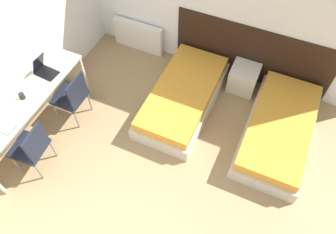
% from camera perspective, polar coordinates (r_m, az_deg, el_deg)
% --- Properties ---
extents(wall_back, '(5.34, 0.05, 2.70)m').
position_cam_1_polar(wall_back, '(5.36, 8.25, 19.35)').
color(wall_back, white).
rests_on(wall_back, ground_plane).
extents(wall_left, '(0.05, 4.87, 2.70)m').
position_cam_1_polar(wall_left, '(5.06, -24.87, 12.04)').
color(wall_left, white).
rests_on(wall_left, ground_plane).
extents(headboard_panel, '(2.66, 0.03, 1.10)m').
position_cam_1_polar(headboard_panel, '(5.72, 14.31, 10.38)').
color(headboard_panel, black).
rests_on(headboard_panel, ground_plane).
extents(bed_near_window, '(0.97, 1.98, 0.41)m').
position_cam_1_polar(bed_near_window, '(5.40, 2.62, 3.53)').
color(bed_near_window, beige).
rests_on(bed_near_window, ground_plane).
extents(bed_near_door, '(0.97, 1.98, 0.41)m').
position_cam_1_polar(bed_near_door, '(5.29, 18.70, -2.14)').
color(bed_near_door, beige).
rests_on(bed_near_door, ground_plane).
extents(nightstand, '(0.46, 0.43, 0.47)m').
position_cam_1_polar(nightstand, '(5.77, 13.02, 6.63)').
color(nightstand, beige).
rests_on(nightstand, ground_plane).
extents(radiator, '(0.97, 0.12, 0.57)m').
position_cam_1_polar(radiator, '(6.34, -5.17, 13.87)').
color(radiator, silver).
rests_on(radiator, ground_plane).
extents(desk, '(0.51, 2.18, 0.77)m').
position_cam_1_polar(desk, '(5.17, -23.21, 1.62)').
color(desk, beige).
rests_on(desk, ground_plane).
extents(chair_near_laptop, '(0.45, 0.45, 0.93)m').
position_cam_1_polar(chair_near_laptop, '(5.21, -16.36, 3.56)').
color(chair_near_laptop, black).
rests_on(chair_near_laptop, ground_plane).
extents(chair_near_notebook, '(0.48, 0.48, 0.93)m').
position_cam_1_polar(chair_near_notebook, '(4.86, -22.69, -4.78)').
color(chair_near_notebook, black).
rests_on(chair_near_notebook, ground_plane).
extents(laptop, '(0.34, 0.24, 0.32)m').
position_cam_1_polar(laptop, '(5.26, -20.79, 7.75)').
color(laptop, black).
rests_on(laptop, desk).
extents(open_notebook, '(0.32, 0.20, 0.02)m').
position_cam_1_polar(open_notebook, '(4.87, -26.75, -1.41)').
color(open_notebook, '#236B3D').
rests_on(open_notebook, desk).
extents(mug, '(0.08, 0.08, 0.09)m').
position_cam_1_polar(mug, '(5.05, -24.10, 3.36)').
color(mug, black).
rests_on(mug, desk).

